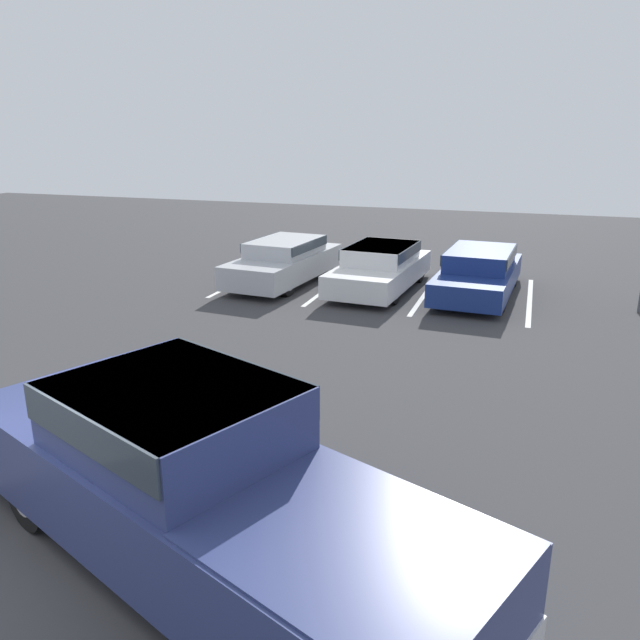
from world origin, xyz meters
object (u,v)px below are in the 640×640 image
parked_sedan_a (284,260)px  parked_sedan_b (380,266)px  parked_sedan_c (479,271)px  pickup_truck (197,482)px

parked_sedan_a → parked_sedan_b: parked_sedan_a is taller
parked_sedan_a → parked_sedan_c: (5.31, 0.35, -0.01)m
pickup_truck → parked_sedan_b: 11.51m
parked_sedan_b → parked_sedan_a: bearing=-84.0°
parked_sedan_a → parked_sedan_b: (2.74, 0.10, -0.01)m
parked_sedan_a → parked_sedan_c: 5.32m
parked_sedan_b → parked_sedan_c: size_ratio=0.94×
parked_sedan_a → parked_sedan_c: parked_sedan_a is taller
pickup_truck → parked_sedan_a: size_ratio=1.41×
parked_sedan_b → parked_sedan_c: parked_sedan_b is taller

